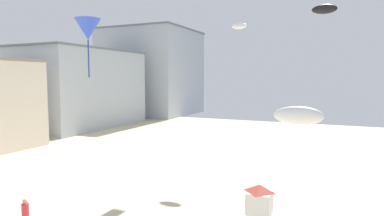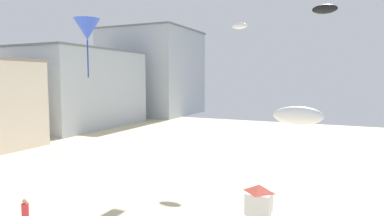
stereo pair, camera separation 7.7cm
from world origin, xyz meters
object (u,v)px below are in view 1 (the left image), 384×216
lifeguard_stand (259,199)px  kite_white_parafoil (298,116)px  kite_black_parafoil (324,9)px  kite_white_parafoil_2 (239,26)px  kite_blue_delta (88,29)px  kite_flyer (25,213)px

lifeguard_stand → kite_white_parafoil: kite_white_parafoil is taller
kite_white_parafoil → kite_black_parafoil: kite_black_parafoil is taller
kite_white_parafoil_2 → kite_blue_delta: bearing=-89.3°
kite_white_parafoil_2 → kite_blue_delta: 20.88m
lifeguard_stand → kite_black_parafoil: kite_black_parafoil is taller
kite_black_parafoil → kite_blue_delta: kite_black_parafoil is taller
kite_flyer → kite_white_parafoil: size_ratio=0.78×
kite_white_parafoil → kite_blue_delta: 9.31m
kite_flyer → kite_white_parafoil_2: kite_white_parafoil_2 is taller
kite_flyer → kite_white_parafoil: 13.67m
kite_flyer → kite_black_parafoil: size_ratio=1.03×
kite_white_parafoil → kite_white_parafoil_2: bearing=115.0°
kite_white_parafoil_2 → lifeguard_stand: bearing=-70.0°
kite_white_parafoil → kite_white_parafoil_2: kite_white_parafoil_2 is taller
kite_flyer → lifeguard_stand: bearing=-63.1°
kite_white_parafoil_2 → kite_white_parafoil: bearing=-65.0°
kite_flyer → kite_white_parafoil_2: bearing=-8.2°
lifeguard_stand → kite_blue_delta: 10.50m
lifeguard_stand → kite_white_parafoil: bearing=-24.1°
lifeguard_stand → kite_black_parafoil: size_ratio=1.60×
kite_black_parafoil → kite_white_parafoil_2: bearing=140.0°
kite_white_parafoil → kite_blue_delta: size_ratio=0.96×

